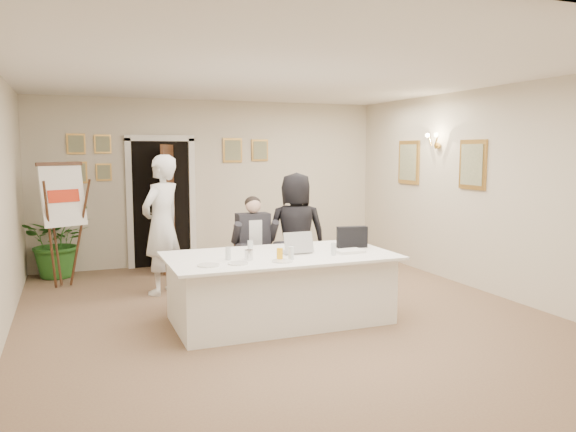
% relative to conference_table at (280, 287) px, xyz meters
% --- Properties ---
extents(floor, '(7.00, 7.00, 0.00)m').
position_rel_conference_table_xyz_m(floor, '(0.12, 0.15, -0.39)').
color(floor, brown).
rests_on(floor, ground).
extents(ceiling, '(6.00, 7.00, 0.02)m').
position_rel_conference_table_xyz_m(ceiling, '(0.12, 0.15, 2.41)').
color(ceiling, white).
rests_on(ceiling, wall_back).
extents(wall_back, '(6.00, 0.10, 2.80)m').
position_rel_conference_table_xyz_m(wall_back, '(0.12, 3.65, 1.01)').
color(wall_back, beige).
rests_on(wall_back, floor).
extents(wall_front, '(6.00, 0.10, 2.80)m').
position_rel_conference_table_xyz_m(wall_front, '(0.12, -3.35, 1.01)').
color(wall_front, beige).
rests_on(wall_front, floor).
extents(wall_right, '(0.10, 7.00, 2.80)m').
position_rel_conference_table_xyz_m(wall_right, '(3.12, 0.15, 1.01)').
color(wall_right, beige).
rests_on(wall_right, floor).
extents(doorway, '(1.14, 0.86, 2.20)m').
position_rel_conference_table_xyz_m(doorway, '(-0.76, 3.47, 0.65)').
color(doorway, black).
rests_on(doorway, floor).
extents(pictures_back_wall, '(3.40, 0.06, 0.80)m').
position_rel_conference_table_xyz_m(pictures_back_wall, '(-0.68, 3.62, 1.46)').
color(pictures_back_wall, gold).
rests_on(pictures_back_wall, wall_back).
extents(pictures_right_wall, '(0.06, 2.20, 0.80)m').
position_rel_conference_table_xyz_m(pictures_right_wall, '(3.09, 1.35, 1.36)').
color(pictures_right_wall, gold).
rests_on(pictures_right_wall, wall_right).
extents(wall_sconce, '(0.20, 0.30, 0.24)m').
position_rel_conference_table_xyz_m(wall_sconce, '(3.02, 1.35, 1.71)').
color(wall_sconce, gold).
rests_on(wall_sconce, wall_right).
extents(conference_table, '(2.56, 1.37, 0.78)m').
position_rel_conference_table_xyz_m(conference_table, '(0.00, 0.00, 0.00)').
color(conference_table, white).
rests_on(conference_table, floor).
extents(seated_man, '(0.65, 0.68, 1.37)m').
position_rel_conference_table_xyz_m(seated_man, '(0.04, 1.09, 0.29)').
color(seated_man, black).
rests_on(seated_man, floor).
extents(flip_chart, '(0.63, 0.50, 1.75)m').
position_rel_conference_table_xyz_m(flip_chart, '(-2.33, 2.57, 0.42)').
color(flip_chart, '#351A11').
rests_on(flip_chart, floor).
extents(standing_man, '(0.82, 0.80, 1.89)m').
position_rel_conference_table_xyz_m(standing_man, '(-1.06, 1.75, 0.55)').
color(standing_man, white).
rests_on(standing_man, floor).
extents(standing_woman, '(0.91, 0.69, 1.66)m').
position_rel_conference_table_xyz_m(standing_woman, '(0.62, 1.05, 0.44)').
color(standing_woman, black).
rests_on(standing_woman, floor).
extents(potted_palm, '(1.06, 0.93, 1.13)m').
position_rel_conference_table_xyz_m(potted_palm, '(-2.39, 3.35, 0.17)').
color(potted_palm, '#286421').
rests_on(potted_palm, floor).
extents(laptop, '(0.36, 0.38, 0.28)m').
position_rel_conference_table_xyz_m(laptop, '(0.20, 0.04, 0.52)').
color(laptop, '#B7BABC').
rests_on(laptop, conference_table).
extents(laptop_bag, '(0.38, 0.15, 0.26)m').
position_rel_conference_table_xyz_m(laptop_bag, '(0.97, 0.10, 0.51)').
color(laptop_bag, black).
rests_on(laptop_bag, conference_table).
extents(paper_stack, '(0.33, 0.24, 0.03)m').
position_rel_conference_table_xyz_m(paper_stack, '(0.79, -0.19, 0.40)').
color(paper_stack, white).
rests_on(paper_stack, conference_table).
extents(plate_left, '(0.27, 0.27, 0.01)m').
position_rel_conference_table_xyz_m(plate_left, '(-0.91, -0.34, 0.39)').
color(plate_left, white).
rests_on(plate_left, conference_table).
extents(plate_mid, '(0.26, 0.26, 0.01)m').
position_rel_conference_table_xyz_m(plate_mid, '(-0.60, -0.35, 0.39)').
color(plate_mid, white).
rests_on(plate_mid, conference_table).
extents(plate_near, '(0.28, 0.28, 0.01)m').
position_rel_conference_table_xyz_m(plate_near, '(-0.13, -0.41, 0.39)').
color(plate_near, white).
rests_on(plate_near, conference_table).
extents(glass_a, '(0.07, 0.07, 0.14)m').
position_rel_conference_table_xyz_m(glass_a, '(-0.63, -0.10, 0.45)').
color(glass_a, silver).
rests_on(glass_a, conference_table).
extents(glass_b, '(0.08, 0.08, 0.14)m').
position_rel_conference_table_xyz_m(glass_b, '(0.01, -0.33, 0.45)').
color(glass_b, silver).
rests_on(glass_b, conference_table).
extents(glass_c, '(0.07, 0.07, 0.14)m').
position_rel_conference_table_xyz_m(glass_c, '(0.54, -0.27, 0.45)').
color(glass_c, silver).
rests_on(glass_c, conference_table).
extents(glass_d, '(0.07, 0.07, 0.14)m').
position_rel_conference_table_xyz_m(glass_d, '(-0.28, 0.23, 0.45)').
color(glass_d, silver).
rests_on(glass_d, conference_table).
extents(oj_glass, '(0.07, 0.07, 0.13)m').
position_rel_conference_table_xyz_m(oj_glass, '(-0.12, -0.32, 0.45)').
color(oj_glass, '#FFB215').
rests_on(oj_glass, conference_table).
extents(steel_jug, '(0.12, 0.12, 0.11)m').
position_rel_conference_table_xyz_m(steel_jug, '(-0.43, -0.19, 0.44)').
color(steel_jug, silver).
rests_on(steel_jug, conference_table).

